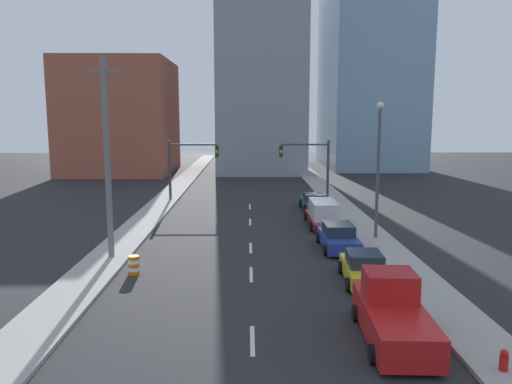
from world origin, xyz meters
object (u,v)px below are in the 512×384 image
(box_truck_maroon, at_px, (323,214))
(fire_hydrant, at_px, (504,363))
(traffic_signal_right, at_px, (313,161))
(utility_pole_left_mid, at_px, (107,158))
(traffic_signal_left, at_px, (185,161))
(sedan_yellow, at_px, (364,269))
(sedan_blue, at_px, (338,237))
(pickup_truck_red, at_px, (393,314))
(street_lamp, at_px, (378,162))
(traffic_barrel, at_px, (134,265))
(sedan_green, at_px, (314,202))

(box_truck_maroon, bearing_deg, fire_hydrant, -83.08)
(traffic_signal_right, bearing_deg, utility_pole_left_mid, -125.33)
(traffic_signal_left, height_order, sedan_yellow, traffic_signal_left)
(sedan_yellow, bearing_deg, traffic_signal_right, 91.70)
(utility_pole_left_mid, relative_size, sedan_blue, 2.36)
(pickup_truck_red, bearing_deg, utility_pole_left_mid, 144.22)
(box_truck_maroon, bearing_deg, sedan_yellow, -88.93)
(traffic_signal_left, bearing_deg, street_lamp, -47.15)
(traffic_signal_right, relative_size, sedan_blue, 1.21)
(street_lamp, relative_size, box_truck_maroon, 1.43)
(traffic_barrel, bearing_deg, utility_pole_left_mid, 124.05)
(traffic_barrel, height_order, sedan_blue, sedan_blue)
(pickup_truck_red, height_order, sedan_blue, pickup_truck_red)
(traffic_signal_left, relative_size, pickup_truck_red, 1.02)
(fire_hydrant, bearing_deg, sedan_green, 94.65)
(utility_pole_left_mid, xyz_separation_m, fire_hydrant, (15.26, -12.71, -5.18))
(traffic_barrel, relative_size, street_lamp, 0.11)
(traffic_signal_right, relative_size, sedan_green, 1.26)
(utility_pole_left_mid, bearing_deg, street_lamp, 14.56)
(fire_hydrant, height_order, sedan_blue, sedan_blue)
(fire_hydrant, bearing_deg, traffic_barrel, 143.34)
(utility_pole_left_mid, xyz_separation_m, street_lamp, (15.62, 4.06, -0.60))
(utility_pole_left_mid, xyz_separation_m, sedan_blue, (12.87, 1.97, -4.90))
(street_lamp, bearing_deg, traffic_signal_left, 132.85)
(fire_hydrant, distance_m, sedan_green, 27.16)
(utility_pole_left_mid, height_order, sedan_yellow, utility_pole_left_mid)
(sedan_yellow, height_order, sedan_blue, sedan_blue)
(traffic_signal_left, height_order, utility_pole_left_mid, utility_pole_left_mid)
(utility_pole_left_mid, bearing_deg, box_truck_maroon, 32.55)
(traffic_signal_right, bearing_deg, sedan_yellow, -91.20)
(sedan_yellow, bearing_deg, pickup_truck_red, -90.85)
(street_lamp, xyz_separation_m, sedan_yellow, (-2.61, -8.08, -4.34))
(fire_hydrant, xyz_separation_m, pickup_truck_red, (-2.64, 2.59, 0.49))
(traffic_signal_right, distance_m, sedan_yellow, 23.27)
(sedan_yellow, distance_m, sedan_blue, 6.00)
(sedan_blue, bearing_deg, street_lamp, 37.19)
(utility_pole_left_mid, distance_m, sedan_blue, 13.91)
(traffic_signal_left, bearing_deg, traffic_barrel, -89.69)
(traffic_signal_right, xyz_separation_m, pickup_truck_red, (-0.88, -29.16, -2.78))
(sedan_blue, bearing_deg, sedan_green, 89.20)
(fire_hydrant, bearing_deg, box_truck_maroon, 96.47)
(fire_hydrant, distance_m, pickup_truck_red, 3.73)
(traffic_barrel, xyz_separation_m, sedan_blue, (11.03, 4.69, 0.21))
(pickup_truck_red, bearing_deg, sedan_blue, 91.77)
(traffic_signal_right, height_order, traffic_barrel, traffic_signal_right)
(pickup_truck_red, relative_size, sedan_yellow, 1.28)
(traffic_signal_right, bearing_deg, pickup_truck_red, -91.74)
(box_truck_maroon, xyz_separation_m, sedan_green, (0.17, 6.14, -0.24))
(sedan_green, bearing_deg, sedan_yellow, -92.21)
(traffic_barrel, bearing_deg, pickup_truck_red, -34.47)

